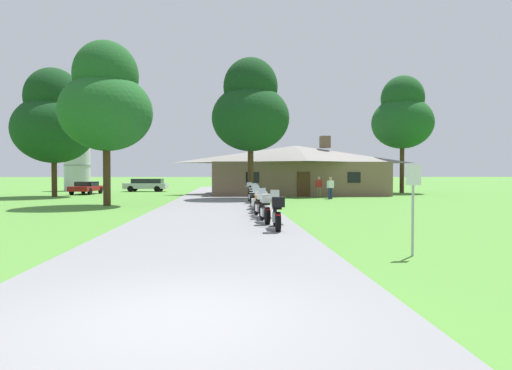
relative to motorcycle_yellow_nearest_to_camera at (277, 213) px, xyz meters
name	(u,v)px	position (x,y,z in m)	size (l,w,h in m)	color
ground_plane	(217,207)	(-2.30, 11.12, -0.62)	(500.00, 500.00, 0.00)	#4C8433
asphalt_driveway	(216,209)	(-2.30, 9.12, -0.59)	(6.40, 80.00, 0.06)	slate
motorcycle_yellow_nearest_to_camera	(277,213)	(0.00, 0.00, 0.00)	(0.66, 2.08, 1.30)	black
motorcycle_silver_second_in_row	(265,208)	(-0.22, 2.05, 0.00)	(0.66, 2.08, 1.30)	black
motorcycle_orange_third_in_row	(260,204)	(-0.27, 4.26, 0.00)	(0.69, 2.08, 1.30)	black
motorcycle_black_fourth_in_row	(258,201)	(-0.17, 6.65, -0.01)	(0.78, 2.08, 1.30)	black
motorcycle_green_fifth_in_row	(256,198)	(-0.13, 8.83, -0.01)	(0.72, 2.08, 1.30)	black
motorcycle_black_sixth_in_row	(256,196)	(0.02, 10.96, -0.01)	(0.83, 2.08, 1.30)	black
motorcycle_black_farthest_in_row	(251,194)	(-0.16, 13.60, 0.00)	(0.66, 2.08, 1.30)	black
stone_lodge	(296,169)	(4.69, 25.88, 1.74)	(16.27, 9.06, 5.48)	brown
bystander_tan_shirt_near_lodge	(330,187)	(6.40, 19.25, 0.31)	(0.29, 0.54, 1.67)	navy
bystander_red_shirt_beside_signpost	(319,186)	(5.65, 20.09, 0.33)	(0.51, 0.35, 1.69)	#75664C
bystander_white_shirt_by_tree	(330,187)	(6.15, 18.17, 0.33)	(0.55, 0.22, 1.69)	navy
metal_signpost_roadside	(413,198)	(2.67, -4.64, 0.73)	(0.36, 0.06, 2.14)	#9EA0A5
tree_by_lodge_front	(251,109)	(0.08, 18.78, 6.27)	(5.93, 5.93, 10.78)	#422D19
tree_left_far	(54,120)	(-16.24, 23.00, 5.82)	(6.62, 6.62, 10.78)	#422D19
tree_right_of_lodge	(402,116)	(16.04, 28.71, 7.22)	(6.15, 6.15, 11.88)	#422D19
tree_left_near	(106,101)	(-8.98, 12.34, 5.69)	(5.51, 5.51, 9.93)	#422D19
metal_silo_distant	(77,162)	(-18.89, 36.38, 2.63)	(2.94, 2.94, 6.50)	#B2B7BC
parked_silver_suv_far_left	(146,184)	(-10.57, 33.50, 0.16)	(4.70, 2.12, 1.40)	#ADAFB7
parked_red_sedan_far_left	(87,187)	(-15.06, 27.58, 0.02)	(2.17, 4.33, 1.20)	maroon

